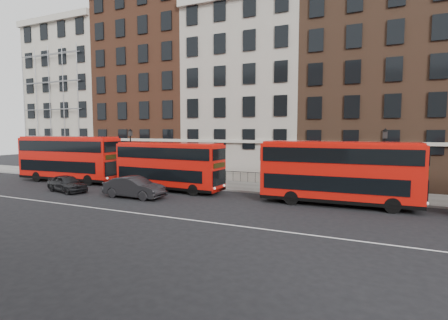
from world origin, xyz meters
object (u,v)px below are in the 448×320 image
at_px(car_rear, 67,183).
at_px(car_front, 134,187).
at_px(bus_c, 338,171).
at_px(bus_a, 68,158).
at_px(bus_b, 169,165).

bearing_deg(car_rear, car_front, -74.71).
bearing_deg(car_front, bus_c, -75.78).
height_order(bus_a, bus_c, bus_a).
distance_m(car_rear, car_front, 7.00).
height_order(bus_b, car_front, bus_b).
relative_size(bus_b, car_front, 2.00).
bearing_deg(car_front, car_rear, 92.60).
relative_size(car_rear, car_front, 0.85).
height_order(bus_b, car_rear, bus_b).
bearing_deg(bus_c, bus_b, 177.81).
bearing_deg(bus_b, car_front, -96.27).
bearing_deg(bus_a, car_rear, -46.03).
distance_m(bus_b, bus_c, 14.26).
height_order(bus_a, car_front, bus_a).
bearing_deg(bus_a, bus_b, -3.50).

